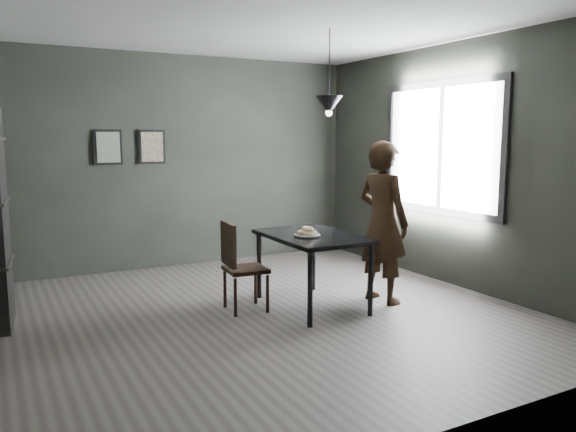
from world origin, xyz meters
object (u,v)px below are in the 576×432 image
cafe_table (312,242)px  white_plate (307,236)px  woman (383,222)px  pendant_lamp (329,105)px  wood_chair (238,261)px

cafe_table → white_plate: (-0.10, -0.07, 0.08)m
cafe_table → woman: woman is taller
woman → pendant_lamp: size_ratio=1.96×
woman → wood_chair: 1.56m
cafe_table → pendant_lamp: 1.41m
cafe_table → wood_chair: bearing=163.4°
pendant_lamp → white_plate: bearing=-153.9°
cafe_table → white_plate: 0.15m
white_plate → woman: bearing=-7.9°
white_plate → pendant_lamp: 1.35m
cafe_table → pendant_lamp: (0.25, 0.10, 1.38)m
woman → pendant_lamp: pendant_lamp is taller
wood_chair → pendant_lamp: size_ratio=1.04×
wood_chair → pendant_lamp: bearing=-2.4°
cafe_table → woman: 0.79m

